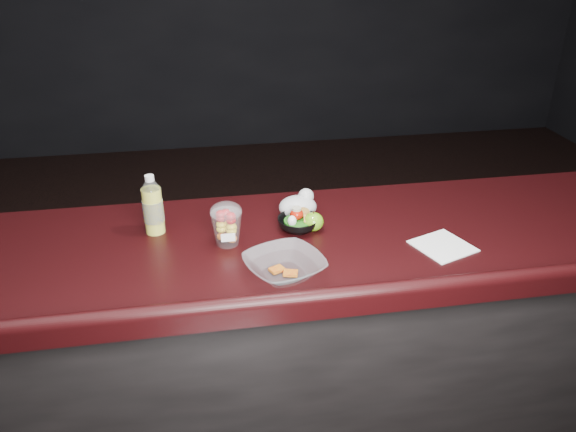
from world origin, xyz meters
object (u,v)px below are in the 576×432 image
object	(u,v)px
fruit_cup	(227,223)
snack_bowl	(298,222)
lemonade_bottle	(153,209)
takeout_bowl	(284,266)
green_apple	(313,222)

from	to	relation	value
fruit_cup	snack_bowl	xyz separation A→B (m)	(0.24, 0.06, -0.05)
lemonade_bottle	fruit_cup	world-z (taller)	lemonade_bottle
snack_bowl	takeout_bowl	size ratio (longest dim) A/B	0.61
lemonade_bottle	takeout_bowl	xyz separation A→B (m)	(0.38, -0.32, -0.06)
lemonade_bottle	green_apple	bearing A→B (deg)	-8.42
green_apple	takeout_bowl	bearing A→B (deg)	-119.10
fruit_cup	green_apple	size ratio (longest dim) A/B	2.02
fruit_cup	snack_bowl	bearing A→B (deg)	13.41
fruit_cup	takeout_bowl	bearing A→B (deg)	-54.02
lemonade_bottle	snack_bowl	world-z (taller)	lemonade_bottle
snack_bowl	fruit_cup	bearing A→B (deg)	-166.59
takeout_bowl	snack_bowl	bearing A→B (deg)	71.35
green_apple	takeout_bowl	size ratio (longest dim) A/B	0.25
lemonade_bottle	snack_bowl	xyz separation A→B (m)	(0.46, -0.06, -0.06)
fruit_cup	takeout_bowl	xyz separation A→B (m)	(0.15, -0.20, -0.05)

